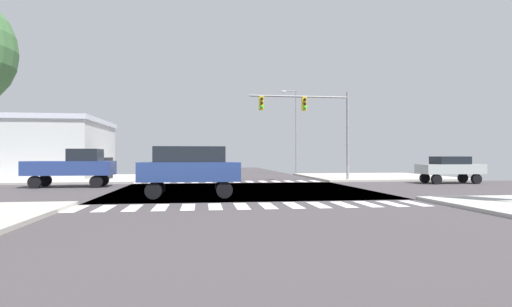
% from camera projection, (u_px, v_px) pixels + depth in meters
% --- Properties ---
extents(ground, '(90.00, 90.00, 0.05)m').
position_uv_depth(ground, '(242.00, 190.00, 22.56)').
color(ground, '#433D40').
extents(sidewalk_corner_ne, '(12.00, 12.00, 0.14)m').
position_uv_depth(sidewalk_corner_ne, '(373.00, 177.00, 36.17)').
color(sidewalk_corner_ne, '#B2ADA3').
rests_on(sidewalk_corner_ne, ground).
extents(sidewalk_corner_nw, '(12.00, 12.00, 0.14)m').
position_uv_depth(sidewalk_corner_nw, '(69.00, 179.00, 32.74)').
color(sidewalk_corner_nw, '#AEABA2').
rests_on(sidewalk_corner_nw, ground).
extents(crosswalk_near, '(13.50, 2.00, 0.01)m').
position_uv_depth(crosswalk_near, '(255.00, 206.00, 15.29)').
color(crosswalk_near, white).
rests_on(crosswalk_near, ground).
extents(crosswalk_far, '(13.50, 2.00, 0.01)m').
position_uv_depth(crosswalk_far, '(229.00, 182.00, 29.76)').
color(crosswalk_far, white).
rests_on(crosswalk_far, ground).
extents(traffic_signal_mast, '(7.67, 0.55, 6.78)m').
position_uv_depth(traffic_signal_mast, '(310.00, 114.00, 30.30)').
color(traffic_signal_mast, gray).
rests_on(traffic_signal_mast, ground).
extents(street_lamp, '(1.78, 0.32, 8.96)m').
position_uv_depth(street_lamp, '(294.00, 125.00, 43.12)').
color(street_lamp, gray).
rests_on(street_lamp, ground).
extents(bank_building, '(17.63, 10.97, 5.11)m').
position_uv_depth(bank_building, '(6.00, 148.00, 34.60)').
color(bank_building, silver).
rests_on(bank_building, ground).
extents(pickup_farside_1, '(5.10, 2.00, 2.35)m').
position_uv_depth(pickup_farside_1, '(73.00, 166.00, 24.71)').
color(pickup_farside_1, black).
rests_on(pickup_farside_1, ground).
extents(suv_crossing_1, '(1.96, 4.60, 2.34)m').
position_uv_depth(suv_crossing_1, '(176.00, 161.00, 43.26)').
color(suv_crossing_1, black).
rests_on(suv_crossing_1, ground).
extents(sedan_trailing_3, '(1.80, 4.30, 1.88)m').
position_uv_depth(sedan_trailing_3, '(181.00, 162.00, 52.84)').
color(sedan_trailing_3, black).
rests_on(sedan_trailing_3, ground).
extents(suv_middle_2, '(4.60, 1.96, 2.34)m').
position_uv_depth(suv_middle_2, '(190.00, 167.00, 18.73)').
color(suv_middle_2, black).
rests_on(suv_middle_2, ground).
extents(sedan_outer_4, '(4.30, 1.80, 1.88)m').
position_uv_depth(sedan_outer_4, '(450.00, 167.00, 28.00)').
color(sedan_outer_4, black).
rests_on(sedan_outer_4, ground).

